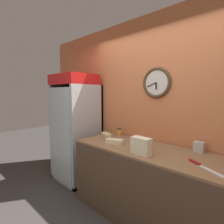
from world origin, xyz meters
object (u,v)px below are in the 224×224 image
(sandwich_flat_left, at_px, (115,141))
(sandwich_flat_right, at_px, (106,135))
(chefs_knife, at_px, (200,165))
(beverage_cooler, at_px, (78,123))
(sandwich_stack_bottom, at_px, (141,151))
(sandwich_stack_middle, at_px, (141,146))
(sandwich_stack_top, at_px, (141,140))
(condiment_jar, at_px, (119,132))
(napkin_dispenser, at_px, (199,147))

(sandwich_flat_left, bearing_deg, sandwich_flat_right, 153.15)
(chefs_knife, bearing_deg, beverage_cooler, 174.96)
(beverage_cooler, xyz_separation_m, sandwich_stack_bottom, (1.59, -0.30, -0.10))
(sandwich_stack_middle, bearing_deg, sandwich_stack_top, 0.00)
(chefs_knife, distance_m, condiment_jar, 1.37)
(sandwich_flat_right, xyz_separation_m, chefs_knife, (1.40, -0.15, -0.02))
(sandwich_flat_left, bearing_deg, sandwich_stack_bottom, -11.93)
(sandwich_flat_left, distance_m, napkin_dispenser, 1.03)
(sandwich_flat_right, bearing_deg, sandwich_stack_middle, -18.05)
(sandwich_stack_bottom, xyz_separation_m, sandwich_flat_left, (-0.49, 0.10, -0.00))
(sandwich_flat_right, xyz_separation_m, napkin_dispenser, (1.26, 0.26, 0.03))
(sandwich_stack_bottom, distance_m, sandwich_stack_top, 0.13)
(sandwich_flat_right, relative_size, napkin_dispenser, 2.18)
(sandwich_stack_middle, distance_m, chefs_knife, 0.61)
(chefs_knife, bearing_deg, napkin_dispenser, 108.31)
(sandwich_stack_bottom, xyz_separation_m, chefs_knife, (0.59, 0.11, -0.02))
(sandwich_stack_bottom, relative_size, condiment_jar, 1.85)
(condiment_jar, bearing_deg, sandwich_stack_bottom, -32.89)
(chefs_knife, bearing_deg, sandwich_stack_bottom, -169.48)
(sandwich_flat_right, bearing_deg, napkin_dispenser, 11.66)
(sandwich_stack_middle, height_order, sandwich_flat_left, sandwich_stack_middle)
(sandwich_flat_left, xyz_separation_m, napkin_dispenser, (0.95, 0.42, 0.03))
(chefs_knife, height_order, condiment_jar, condiment_jar)
(condiment_jar, bearing_deg, sandwich_flat_left, -57.24)
(sandwich_stack_middle, relative_size, chefs_knife, 0.64)
(sandwich_flat_right, bearing_deg, beverage_cooler, 177.14)
(beverage_cooler, relative_size, sandwich_stack_middle, 8.52)
(sandwich_stack_bottom, bearing_deg, sandwich_flat_left, 168.07)
(sandwich_stack_bottom, bearing_deg, sandwich_flat_right, 161.95)
(napkin_dispenser, bearing_deg, chefs_knife, -71.69)
(beverage_cooler, bearing_deg, condiment_jar, 11.14)
(sandwich_stack_middle, xyz_separation_m, sandwich_flat_right, (-0.81, 0.26, -0.06))
(beverage_cooler, bearing_deg, sandwich_stack_bottom, -10.76)
(sandwich_stack_top, bearing_deg, sandwich_flat_right, 161.95)
(sandwich_flat_right, bearing_deg, chefs_knife, -6.25)
(condiment_jar, bearing_deg, napkin_dispenser, 2.50)
(sandwich_stack_middle, bearing_deg, beverage_cooler, 169.24)
(sandwich_stack_bottom, relative_size, sandwich_flat_right, 0.87)
(condiment_jar, xyz_separation_m, napkin_dispenser, (1.18, 0.05, -0.00))
(sandwich_stack_middle, xyz_separation_m, chefs_knife, (0.59, 0.11, -0.09))
(beverage_cooler, xyz_separation_m, sandwich_stack_top, (1.59, -0.30, 0.02))
(condiment_jar, bearing_deg, sandwich_stack_top, -32.89)
(sandwich_stack_bottom, distance_m, condiment_jar, 0.87)
(sandwich_stack_bottom, height_order, sandwich_flat_right, sandwich_flat_right)
(sandwich_stack_top, xyz_separation_m, sandwich_flat_left, (-0.49, 0.10, -0.13))
(sandwich_flat_right, distance_m, napkin_dispenser, 1.29)
(condiment_jar, bearing_deg, sandwich_stack_middle, -32.89)
(sandwich_stack_middle, height_order, sandwich_flat_right, sandwich_stack_middle)
(beverage_cooler, xyz_separation_m, chefs_knife, (2.18, -0.19, -0.13))
(sandwich_stack_bottom, relative_size, sandwich_stack_middle, 1.01)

